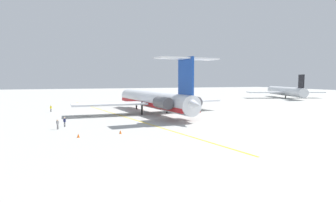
% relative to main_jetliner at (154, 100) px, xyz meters
% --- Properties ---
extents(ground, '(375.47, 375.47, 0.00)m').
position_rel_main_jetliner_xyz_m(ground, '(-6.86, -12.75, -3.42)').
color(ground, '#ADADA8').
extents(main_jetliner, '(43.04, 38.05, 12.53)m').
position_rel_main_jetliner_xyz_m(main_jetliner, '(0.00, 0.00, 0.00)').
color(main_jetliner, silver).
rests_on(main_jetliner, ground).
extents(airliner_far_left, '(33.34, 33.40, 10.15)m').
position_rel_main_jetliner_xyz_m(airliner_far_left, '(-37.69, 72.00, -0.43)').
color(airliner_far_left, silver).
rests_on(airliner_far_left, ground).
extents(ground_crew_near_nose, '(0.27, 0.42, 1.70)m').
position_rel_main_jetliner_xyz_m(ground_crew_near_nose, '(12.73, -20.36, -2.34)').
color(ground_crew_near_nose, black).
rests_on(ground_crew_near_nose, ground).
extents(ground_crew_near_tail, '(0.28, 0.45, 1.76)m').
position_rel_main_jetliner_xyz_m(ground_crew_near_tail, '(-12.79, -23.64, -2.30)').
color(ground_crew_near_tail, black).
rests_on(ground_crew_near_tail, ground).
extents(ground_crew_portside, '(0.27, 0.42, 1.67)m').
position_rel_main_jetliner_xyz_m(ground_crew_portside, '(15.09, -21.47, -2.36)').
color(ground_crew_portside, black).
rests_on(ground_crew_portside, ground).
extents(safety_cone_nose, '(0.40, 0.40, 0.55)m').
position_rel_main_jetliner_xyz_m(safety_cone_nose, '(22.40, -12.30, -3.14)').
color(safety_cone_nose, '#EA590F').
rests_on(safety_cone_nose, ground).
extents(safety_cone_wingtip, '(0.40, 0.40, 0.55)m').
position_rel_main_jetliner_xyz_m(safety_cone_wingtip, '(23.29, -18.52, -3.14)').
color(safety_cone_wingtip, '#EA590F').
rests_on(safety_cone_wingtip, ground).
extents(taxiway_centreline, '(84.06, 16.02, 0.01)m').
position_rel_main_jetliner_xyz_m(taxiway_centreline, '(-1.20, -8.54, -3.41)').
color(taxiway_centreline, gold).
rests_on(taxiway_centreline, ground).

